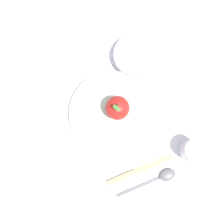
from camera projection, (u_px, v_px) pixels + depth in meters
name	position (u px, v px, depth m)	size (l,w,h in m)	color
ground_plane	(118.00, 124.00, 0.71)	(2.40, 2.40, 0.00)	silver
dinner_plate	(112.00, 113.00, 0.71)	(0.26, 0.26, 0.02)	#B2C6B2
apple	(118.00, 108.00, 0.67)	(0.07, 0.07, 0.08)	#B21E19
side_bowl	(136.00, 56.00, 0.73)	(0.14, 0.14, 0.04)	silver
cup	(194.00, 150.00, 0.67)	(0.06, 0.06, 0.06)	silver
knife	(134.00, 172.00, 0.69)	(0.15, 0.16, 0.01)	#D8B766
spoon	(161.00, 178.00, 0.68)	(0.14, 0.15, 0.01)	#59595E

